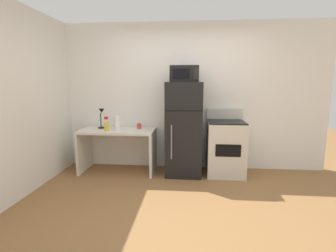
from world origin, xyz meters
The scene contains 11 objects.
ground_plane centered at (0.00, 0.00, 0.00)m, with size 12.00×12.00×0.00m, color olive.
wall_back_white centered at (0.00, 1.70, 1.30)m, with size 5.00×0.10×2.60m, color white.
wall_left_brick centered at (-2.20, 0.00, 1.30)m, with size 0.10×4.00×2.60m, color silver.
desk centered at (-1.15, 1.31, 0.53)m, with size 1.28×0.63×0.75m.
desk_lamp centered at (-1.46, 1.41, 0.99)m, with size 0.14×0.12×0.35m.
spray_bottle centered at (-1.29, 1.15, 0.85)m, with size 0.06×0.06×0.25m.
paper_towel_roll centered at (-1.14, 1.28, 0.87)m, with size 0.11×0.11×0.24m, color white.
coffee_mug centered at (-0.80, 1.44, 0.80)m, with size 0.08×0.08×0.10m, color #D83F33.
refrigerator centered at (0.00, 1.31, 0.78)m, with size 0.60×0.66×1.56m.
microwave centered at (0.00, 1.29, 1.69)m, with size 0.46×0.35×0.26m.
oven_range centered at (0.71, 1.33, 0.47)m, with size 0.62×0.61×1.10m.
Camera 1 is at (0.10, -2.86, 1.55)m, focal length 26.69 mm.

